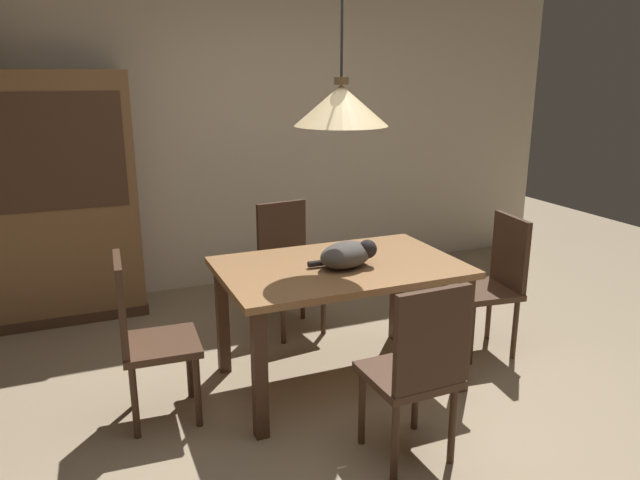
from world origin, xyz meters
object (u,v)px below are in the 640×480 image
(chair_near_front, at_px, (418,367))
(hutch_bookcase, at_px, (59,204))
(dining_table, at_px, (340,281))
(chair_right_side, at_px, (494,278))
(chair_left_side, at_px, (144,333))
(pendant_lamp, at_px, (341,105))
(chair_far_back, at_px, (288,261))
(cat_sleeping, at_px, (348,254))

(chair_near_front, distance_m, hutch_bookcase, 3.03)
(dining_table, relative_size, chair_right_side, 1.51)
(chair_right_side, xyz_separation_m, hutch_bookcase, (-2.63, 1.74, 0.38))
(chair_right_side, distance_m, chair_left_side, 2.26)
(chair_near_front, relative_size, pendant_lamp, 0.72)
(chair_far_back, distance_m, chair_left_side, 1.42)
(pendant_lamp, distance_m, hutch_bookcase, 2.42)
(dining_table, xyz_separation_m, chair_far_back, (-0.01, 0.88, -0.14))
(chair_near_front, bearing_deg, cat_sleeping, 88.71)
(pendant_lamp, bearing_deg, chair_right_side, -0.46)
(chair_near_front, relative_size, chair_right_side, 1.00)
(chair_far_back, height_order, cat_sleeping, chair_far_back)
(chair_far_back, xyz_separation_m, cat_sleeping, (0.03, -0.94, 0.32))
(pendant_lamp, bearing_deg, chair_left_side, 179.78)
(chair_near_front, xyz_separation_m, chair_right_side, (1.13, 0.87, 0.00))
(chair_left_side, bearing_deg, chair_near_front, -37.98)
(chair_far_back, distance_m, pendant_lamp, 1.45)
(chair_near_front, height_order, pendant_lamp, pendant_lamp)
(dining_table, bearing_deg, cat_sleeping, -72.53)
(chair_right_side, bearing_deg, chair_near_front, -142.32)
(chair_left_side, xyz_separation_m, hutch_bookcase, (-0.38, 1.72, 0.38))
(chair_far_back, bearing_deg, chair_right_side, -37.97)
(chair_right_side, bearing_deg, chair_left_side, 179.66)
(chair_right_side, height_order, chair_left_side, same)
(hutch_bookcase, bearing_deg, cat_sleeping, -49.64)
(dining_table, height_order, chair_far_back, chair_far_back)
(hutch_bookcase, bearing_deg, chair_near_front, -59.98)
(chair_near_front, relative_size, chair_far_back, 1.00)
(chair_right_side, height_order, hutch_bookcase, hutch_bookcase)
(chair_near_front, relative_size, hutch_bookcase, 0.50)
(cat_sleeping, bearing_deg, hutch_bookcase, 130.36)
(chair_near_front, height_order, chair_left_side, same)
(cat_sleeping, height_order, pendant_lamp, pendant_lamp)
(hutch_bookcase, bearing_deg, dining_table, -48.98)
(pendant_lamp, bearing_deg, chair_near_front, -89.85)
(dining_table, bearing_deg, chair_far_back, 90.57)
(chair_left_side, bearing_deg, hutch_bookcase, 102.30)
(chair_left_side, height_order, cat_sleeping, chair_left_side)
(dining_table, relative_size, hutch_bookcase, 0.76)
(chair_right_side, xyz_separation_m, pendant_lamp, (-1.13, 0.01, 1.15))
(chair_near_front, xyz_separation_m, chair_far_back, (-0.01, 1.76, 0.00))
(dining_table, xyz_separation_m, hutch_bookcase, (-1.50, 1.73, 0.24))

